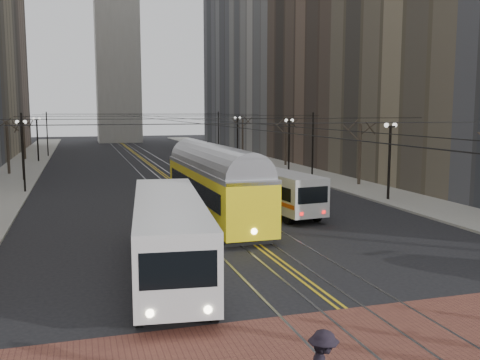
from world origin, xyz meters
TOP-DOWN VIEW (x-y plane):
  - ground at (0.00, 0.00)m, footprint 260.00×260.00m
  - sidewalk_left at (-15.00, 45.00)m, footprint 5.00×140.00m
  - sidewalk_right at (15.00, 45.00)m, footprint 5.00×140.00m
  - crosswalk_band at (0.00, -4.00)m, footprint 25.00×6.00m
  - streetcar_rails at (0.00, 45.00)m, footprint 4.80×130.00m
  - centre_lines at (0.00, 45.00)m, footprint 0.42×130.00m
  - building_right_mid at (25.50, 46.00)m, footprint 16.00×20.00m
  - building_right_far at (25.50, 86.00)m, footprint 16.00×20.00m
  - lamp_posts at (-0.00, 28.75)m, footprint 27.60×57.20m
  - street_trees at (0.00, 35.25)m, footprint 31.68×53.28m
  - trolley_wires at (0.00, 34.83)m, footprint 25.96×120.00m
  - transit_bus at (-5.09, 4.55)m, footprint 4.14×13.06m
  - streetcar at (-0.50, 15.18)m, footprint 3.02×15.38m
  - rear_bus at (3.89, 16.75)m, footprint 3.53×10.96m
  - cargo_van at (4.31, 19.09)m, footprint 2.06×5.11m
  - sedan_grey at (7.68, 22.00)m, footprint 1.90×4.69m

SIDE VIEW (x-z plane):
  - ground at x=0.00m, z-range 0.00..0.00m
  - streetcar_rails at x=0.00m, z-range 0.00..0.01m
  - crosswalk_band at x=0.00m, z-range 0.00..0.01m
  - centre_lines at x=0.00m, z-range 0.01..0.01m
  - sidewalk_left at x=-15.00m, z-range 0.00..0.15m
  - sidewalk_right at x=15.00m, z-range 0.00..0.15m
  - sedan_grey at x=7.68m, z-range 0.00..1.59m
  - cargo_van at x=4.31m, z-range 0.00..2.24m
  - rear_bus at x=3.89m, z-range 0.00..2.81m
  - transit_bus at x=-5.09m, z-range 0.00..3.21m
  - streetcar at x=-0.50m, z-range 0.00..3.62m
  - street_trees at x=0.00m, z-range 0.00..5.60m
  - lamp_posts at x=0.00m, z-range 0.00..5.60m
  - trolley_wires at x=0.00m, z-range 0.47..7.07m
  - building_right_mid at x=25.50m, z-range 0.00..34.00m
  - building_right_far at x=25.50m, z-range 0.00..40.00m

